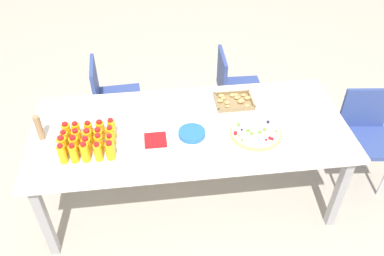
{
  "coord_description": "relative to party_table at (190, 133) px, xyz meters",
  "views": [
    {
      "loc": [
        -0.25,
        -2.12,
        2.55
      ],
      "look_at": [
        0.01,
        -0.04,
        0.77
      ],
      "focal_mm": 36.71,
      "sensor_mm": 36.0,
      "label": 1
    }
  ],
  "objects": [
    {
      "name": "juice_bottle_11",
      "position": [
        -0.77,
        -0.11,
        0.12
      ],
      "size": [
        0.06,
        0.06,
        0.14
      ],
      "color": "#FAAE14",
      "rests_on": "party_table"
    },
    {
      "name": "cardboard_tube",
      "position": [
        -1.02,
        0.0,
        0.15
      ],
      "size": [
        0.04,
        0.04,
        0.19
      ],
      "primitive_type": "cylinder",
      "color": "#9E7A56",
      "rests_on": "party_table"
    },
    {
      "name": "juice_bottle_4",
      "position": [
        -0.55,
        -0.25,
        0.12
      ],
      "size": [
        0.06,
        0.06,
        0.14
      ],
      "color": "#FAAC14",
      "rests_on": "party_table"
    },
    {
      "name": "ground_plane",
      "position": [
        0.0,
        0.0,
        -0.69
      ],
      "size": [
        12.0,
        12.0,
        0.0
      ],
      "primitive_type": "plane",
      "color": "#B2A899"
    },
    {
      "name": "juice_bottle_2",
      "position": [
        -0.7,
        -0.25,
        0.13
      ],
      "size": [
        0.06,
        0.06,
        0.15
      ],
      "color": "#F9AB14",
      "rests_on": "party_table"
    },
    {
      "name": "napkin_stack",
      "position": [
        -0.25,
        -0.12,
        0.07
      ],
      "size": [
        0.15,
        0.15,
        0.01
      ],
      "primitive_type": "cube",
      "color": "red",
      "rests_on": "party_table"
    },
    {
      "name": "juice_bottle_0",
      "position": [
        -0.85,
        -0.25,
        0.13
      ],
      "size": [
        0.05,
        0.05,
        0.15
      ],
      "color": "#FAAF14",
      "rests_on": "party_table"
    },
    {
      "name": "juice_bottle_3",
      "position": [
        -0.62,
        -0.26,
        0.13
      ],
      "size": [
        0.05,
        0.05,
        0.14
      ],
      "color": "#FAAF14",
      "rests_on": "party_table"
    },
    {
      "name": "juice_bottle_8",
      "position": [
        -0.62,
        -0.18,
        0.13
      ],
      "size": [
        0.06,
        0.06,
        0.14
      ],
      "color": "#F9AD14",
      "rests_on": "party_table"
    },
    {
      "name": "chair_far_left",
      "position": [
        -0.62,
        0.82,
        -0.19
      ],
      "size": [
        0.42,
        0.42,
        0.83
      ],
      "rotation": [
        0.0,
        0.0,
        -1.52
      ],
      "color": "#33478C",
      "rests_on": "ground_plane"
    },
    {
      "name": "juice_bottle_5",
      "position": [
        -0.85,
        -0.18,
        0.13
      ],
      "size": [
        0.06,
        0.06,
        0.15
      ],
      "color": "#FAAE14",
      "rests_on": "party_table"
    },
    {
      "name": "party_table",
      "position": [
        0.0,
        0.0,
        0.0
      ],
      "size": [
        2.24,
        0.96,
        0.75
      ],
      "color": "silver",
      "rests_on": "ground_plane"
    },
    {
      "name": "plate_stack",
      "position": [
        0.0,
        -0.1,
        0.08
      ],
      "size": [
        0.19,
        0.19,
        0.03
      ],
      "color": "blue",
      "rests_on": "party_table"
    },
    {
      "name": "juice_bottle_7",
      "position": [
        -0.7,
        -0.19,
        0.12
      ],
      "size": [
        0.06,
        0.06,
        0.13
      ],
      "color": "#FAAE14",
      "rests_on": "party_table"
    },
    {
      "name": "juice_bottle_17",
      "position": [
        -0.7,
        -0.03,
        0.12
      ],
      "size": [
        0.06,
        0.06,
        0.14
      ],
      "color": "#FAAD14",
      "rests_on": "party_table"
    },
    {
      "name": "juice_bottle_14",
      "position": [
        -0.55,
        -0.1,
        0.13
      ],
      "size": [
        0.05,
        0.05,
        0.14
      ],
      "color": "#F9AC14",
      "rests_on": "party_table"
    },
    {
      "name": "juice_bottle_18",
      "position": [
        -0.62,
        -0.03,
        0.12
      ],
      "size": [
        0.06,
        0.06,
        0.13
      ],
      "color": "#F9AC14",
      "rests_on": "party_table"
    },
    {
      "name": "juice_bottle_10",
      "position": [
        -0.85,
        -0.1,
        0.12
      ],
      "size": [
        0.05,
        0.05,
        0.13
      ],
      "color": "#F9AD14",
      "rests_on": "party_table"
    },
    {
      "name": "juice_bottle_13",
      "position": [
        -0.63,
        -0.11,
        0.12
      ],
      "size": [
        0.06,
        0.06,
        0.13
      ],
      "color": "#F9AE14",
      "rests_on": "party_table"
    },
    {
      "name": "juice_bottle_6",
      "position": [
        -0.78,
        -0.18,
        0.13
      ],
      "size": [
        0.06,
        0.06,
        0.15
      ],
      "color": "#F8AD14",
      "rests_on": "party_table"
    },
    {
      "name": "juice_bottle_19",
      "position": [
        -0.54,
        -0.03,
        0.13
      ],
      "size": [
        0.05,
        0.05,
        0.14
      ],
      "color": "#F9AE14",
      "rests_on": "party_table"
    },
    {
      "name": "juice_bottle_9",
      "position": [
        -0.55,
        -0.18,
        0.12
      ],
      "size": [
        0.05,
        0.05,
        0.13
      ],
      "color": "#FAAE14",
      "rests_on": "party_table"
    },
    {
      "name": "juice_bottle_12",
      "position": [
        -0.7,
        -0.11,
        0.12
      ],
      "size": [
        0.06,
        0.06,
        0.13
      ],
      "color": "#F9AE14",
      "rests_on": "party_table"
    },
    {
      "name": "juice_bottle_1",
      "position": [
        -0.78,
        -0.25,
        0.13
      ],
      "size": [
        0.05,
        0.05,
        0.14
      ],
      "color": "#F9AE14",
      "rests_on": "party_table"
    },
    {
      "name": "chair_far_right",
      "position": [
        0.5,
        0.83,
        -0.19
      ],
      "size": [
        0.41,
        0.41,
        0.83
      ],
      "rotation": [
        0.0,
        0.0,
        -1.6
      ],
      "color": "#33478C",
      "rests_on": "ground_plane"
    },
    {
      "name": "fruit_pizza",
      "position": [
        0.44,
        -0.14,
        0.07
      ],
      "size": [
        0.36,
        0.36,
        0.05
      ],
      "color": "tan",
      "rests_on": "party_table"
    },
    {
      "name": "juice_bottle_15",
      "position": [
        -0.84,
        -0.03,
        0.13
      ],
      "size": [
        0.06,
        0.06,
        0.14
      ],
      "color": "#F9AD14",
      "rests_on": "party_table"
    },
    {
      "name": "juice_bottle_16",
      "position": [
        -0.78,
        -0.03,
        0.13
      ],
      "size": [
        0.06,
        0.06,
        0.14
      ],
      "color": "#FAAF14",
      "rests_on": "party_table"
    },
    {
      "name": "chair_end",
      "position": [
        1.42,
        0.06,
        -0.19
      ],
      "size": [
        0.44,
        0.44,
        0.83
      ],
      "rotation": [
        0.0,
        0.0,
        3.03
      ],
      "color": "#33478C",
      "rests_on": "ground_plane"
    },
    {
      "name": "snack_tray",
      "position": [
        0.37,
        0.24,
        0.07
      ],
      "size": [
        0.28,
        0.22,
        0.04
      ],
      "color": "olive",
      "rests_on": "party_table"
    }
  ]
}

